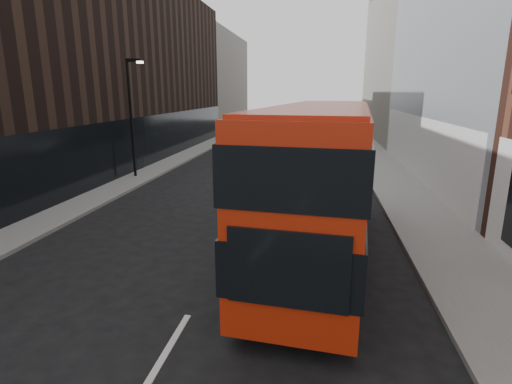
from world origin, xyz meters
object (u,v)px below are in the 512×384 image
at_px(street_lamp, 132,110).
at_px(car_a, 306,196).
at_px(grey_bus, 324,121).
at_px(car_c, 314,146).
at_px(car_b, 303,153).
at_px(red_bus, 321,174).

bearing_deg(street_lamp, car_a, -27.48).
height_order(grey_bus, car_c, grey_bus).
bearing_deg(car_a, car_b, 98.50).
height_order(red_bus, car_a, red_bus).
height_order(street_lamp, red_bus, street_lamp).
relative_size(car_a, car_c, 0.86).
xyz_separation_m(red_bus, car_b, (-1.31, 18.23, -2.04)).
bearing_deg(grey_bus, car_c, -98.09).
xyz_separation_m(grey_bus, car_b, (-1.75, -14.51, -1.48)).
bearing_deg(red_bus, street_lamp, 143.53).
bearing_deg(car_b, red_bus, -84.15).
xyz_separation_m(car_a, car_c, (0.09, 17.29, -0.01)).
relative_size(red_bus, grey_bus, 0.98).
distance_m(red_bus, car_c, 22.03).
bearing_deg(street_lamp, car_c, 47.29).
bearing_deg(grey_bus, street_lamp, -120.69).
bearing_deg(car_b, street_lamp, -139.57).
bearing_deg(car_a, red_bus, -77.47).
bearing_deg(car_b, car_a, -85.18).
bearing_deg(red_bus, car_a, 102.80).
xyz_separation_m(car_a, car_b, (-0.73, 13.58, -0.08)).
height_order(red_bus, grey_bus, red_bus).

